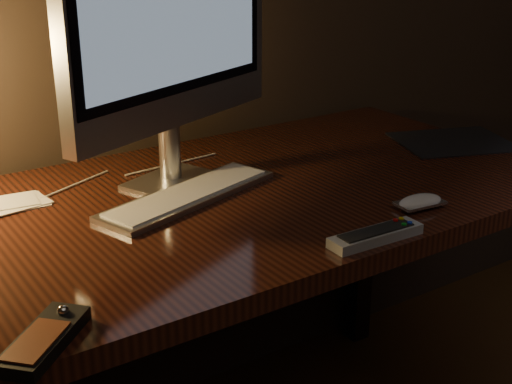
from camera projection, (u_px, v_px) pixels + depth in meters
desk at (184, 247)px, 1.52m from camera, size 1.60×0.75×0.75m
monitor at (172, 12)px, 1.37m from camera, size 0.55×0.25×0.60m
keyboard at (189, 194)px, 1.43m from camera, size 0.42×0.23×0.02m
mousepad at (453, 142)px, 1.79m from camera, size 0.34×0.30×0.00m
mouse at (420, 204)px, 1.38m from camera, size 0.10×0.06×0.02m
media_remote at (44, 339)px, 0.93m from camera, size 0.16×0.15×0.03m
tv_remote at (376, 235)px, 1.24m from camera, size 0.18×0.05×0.02m
papers at (10, 204)px, 1.39m from camera, size 0.14×0.09×0.01m
cable at (123, 177)px, 1.54m from camera, size 0.49×0.12×0.00m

